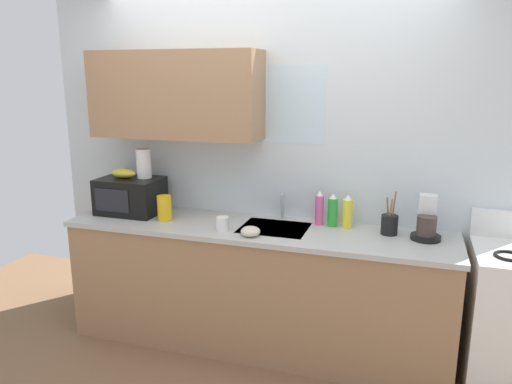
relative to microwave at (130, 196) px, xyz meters
The scene contains 14 objects.
kitchen_wall_assembly 0.97m from the microwave, 16.22° to the left, with size 3.48×0.42×2.50m.
counter_unit 1.18m from the microwave, ahead, with size 2.71×0.63×0.90m.
sink_faucet 1.16m from the microwave, ahead, with size 0.03×0.03×0.19m, color #B2B5BA.
microwave is the anchor object (origin of this frame).
banana_bunch 0.18m from the microwave, behind, with size 0.20×0.11×0.07m, color gold.
paper_towel_roll 0.27m from the microwave, 27.17° to the left, with size 0.11×0.11×0.22m, color white.
coffee_maker 2.14m from the microwave, ahead, with size 0.19×0.21×0.28m.
dish_soap_bottle_pink 1.43m from the microwave, ahead, with size 0.06×0.06×0.24m.
dish_soap_bottle_green 1.53m from the microwave, ahead, with size 0.07×0.07×0.23m.
dish_soap_bottle_yellow 1.63m from the microwave, ahead, with size 0.07×0.07×0.23m.
cereal_canister 0.36m from the microwave, 16.13° to the right, with size 0.10×0.10×0.18m, color gold.
mug_white 0.85m from the microwave, 12.84° to the right, with size 0.08×0.08×0.10m, color white.
utensil_crock 1.91m from the microwave, ahead, with size 0.11×0.11×0.29m.
small_bowl 1.08m from the microwave, 13.35° to the right, with size 0.13×0.13×0.07m, color beige.
Camera 1 is at (1.00, -3.10, 1.94)m, focal length 34.44 mm.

